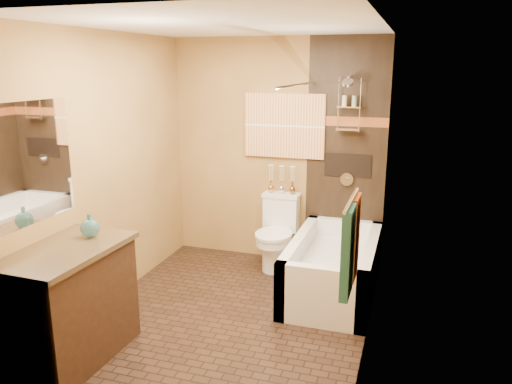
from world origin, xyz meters
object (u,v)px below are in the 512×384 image
at_px(bathtub, 333,272).
at_px(sunset_painting, 284,126).
at_px(toilet, 277,232).
at_px(vanity, 68,304).

bearing_deg(bathtub, sunset_painting, 134.30).
bearing_deg(sunset_painting, toilet, -90.00).
height_order(toilet, vanity, vanity).
bearing_deg(toilet, vanity, -113.78).
height_order(bathtub, vanity, vanity).
distance_m(sunset_painting, bathtub, 1.67).
relative_size(sunset_painting, vanity, 0.87).
xyz_separation_m(bathtub, vanity, (-1.72, -1.75, 0.23)).
xyz_separation_m(bathtub, toilet, (-0.71, 0.46, 0.19)).
relative_size(toilet, vanity, 0.78).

